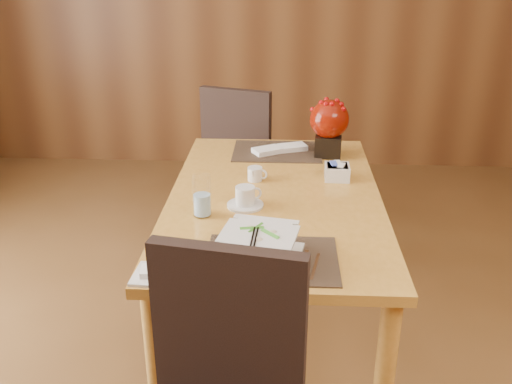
{
  "coord_description": "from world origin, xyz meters",
  "views": [
    {
      "loc": [
        0.03,
        -1.63,
        1.73
      ],
      "look_at": [
        -0.07,
        0.35,
        0.87
      ],
      "focal_mm": 40.0,
      "sensor_mm": 36.0,
      "label": 1
    }
  ],
  "objects_px": {
    "coffee_cup": "(245,198)",
    "sugar_caddy": "(337,172)",
    "water_glass": "(202,196)",
    "soup_setting": "(259,248)",
    "dining_table": "(275,215)",
    "berry_decor": "(329,124)",
    "bread_plate": "(156,275)",
    "creamer_jug": "(255,174)",
    "far_chair": "(244,152)"
  },
  "relations": [
    {
      "from": "creamer_jug",
      "to": "berry_decor",
      "type": "height_order",
      "value": "berry_decor"
    },
    {
      "from": "dining_table",
      "to": "sugar_caddy",
      "type": "bearing_deg",
      "value": 35.12
    },
    {
      "from": "far_chair",
      "to": "bread_plate",
      "type": "bearing_deg",
      "value": 103.03
    },
    {
      "from": "sugar_caddy",
      "to": "dining_table",
      "type": "bearing_deg",
      "value": -144.88
    },
    {
      "from": "creamer_jug",
      "to": "sugar_caddy",
      "type": "distance_m",
      "value": 0.37
    },
    {
      "from": "creamer_jug",
      "to": "far_chair",
      "type": "distance_m",
      "value": 0.98
    },
    {
      "from": "bread_plate",
      "to": "water_glass",
      "type": "bearing_deg",
      "value": 78.87
    },
    {
      "from": "bread_plate",
      "to": "far_chair",
      "type": "distance_m",
      "value": 1.79
    },
    {
      "from": "dining_table",
      "to": "creamer_jug",
      "type": "height_order",
      "value": "creamer_jug"
    },
    {
      "from": "berry_decor",
      "to": "far_chair",
      "type": "distance_m",
      "value": 0.84
    },
    {
      "from": "coffee_cup",
      "to": "creamer_jug",
      "type": "bearing_deg",
      "value": 84.88
    },
    {
      "from": "sugar_caddy",
      "to": "berry_decor",
      "type": "distance_m",
      "value": 0.34
    },
    {
      "from": "coffee_cup",
      "to": "berry_decor",
      "type": "relative_size",
      "value": 0.52
    },
    {
      "from": "creamer_jug",
      "to": "sugar_caddy",
      "type": "xyz_separation_m",
      "value": [
        0.37,
        0.04,
        0.0
      ]
    },
    {
      "from": "coffee_cup",
      "to": "water_glass",
      "type": "distance_m",
      "value": 0.19
    },
    {
      "from": "sugar_caddy",
      "to": "bread_plate",
      "type": "relative_size",
      "value": 0.76
    },
    {
      "from": "dining_table",
      "to": "creamer_jug",
      "type": "relative_size",
      "value": 17.5
    },
    {
      "from": "water_glass",
      "to": "far_chair",
      "type": "xyz_separation_m",
      "value": [
        0.07,
        1.32,
        -0.29
      ]
    },
    {
      "from": "water_glass",
      "to": "dining_table",
      "type": "bearing_deg",
      "value": 37.68
    },
    {
      "from": "coffee_cup",
      "to": "sugar_caddy",
      "type": "distance_m",
      "value": 0.51
    },
    {
      "from": "coffee_cup",
      "to": "soup_setting",
      "type": "bearing_deg",
      "value": -80.28
    },
    {
      "from": "bread_plate",
      "to": "soup_setting",
      "type": "bearing_deg",
      "value": 18.25
    },
    {
      "from": "creamer_jug",
      "to": "bread_plate",
      "type": "bearing_deg",
      "value": -90.11
    },
    {
      "from": "dining_table",
      "to": "creamer_jug",
      "type": "bearing_deg",
      "value": 120.27
    },
    {
      "from": "sugar_caddy",
      "to": "berry_decor",
      "type": "relative_size",
      "value": 0.38
    },
    {
      "from": "water_glass",
      "to": "soup_setting",
      "type": "bearing_deg",
      "value": -55.47
    },
    {
      "from": "creamer_jug",
      "to": "sugar_caddy",
      "type": "bearing_deg",
      "value": 23.65
    },
    {
      "from": "soup_setting",
      "to": "sugar_caddy",
      "type": "xyz_separation_m",
      "value": [
        0.32,
        0.76,
        -0.02
      ]
    },
    {
      "from": "soup_setting",
      "to": "bread_plate",
      "type": "distance_m",
      "value": 0.35
    },
    {
      "from": "water_glass",
      "to": "creamer_jug",
      "type": "distance_m",
      "value": 0.42
    },
    {
      "from": "soup_setting",
      "to": "creamer_jug",
      "type": "relative_size",
      "value": 3.67
    },
    {
      "from": "water_glass",
      "to": "creamer_jug",
      "type": "bearing_deg",
      "value": 63.65
    },
    {
      "from": "dining_table",
      "to": "bread_plate",
      "type": "distance_m",
      "value": 0.77
    },
    {
      "from": "creamer_jug",
      "to": "sugar_caddy",
      "type": "height_order",
      "value": "sugar_caddy"
    },
    {
      "from": "soup_setting",
      "to": "coffee_cup",
      "type": "xyz_separation_m",
      "value": [
        -0.08,
        0.44,
        -0.02
      ]
    },
    {
      "from": "water_glass",
      "to": "sugar_caddy",
      "type": "xyz_separation_m",
      "value": [
        0.56,
        0.41,
        -0.05
      ]
    },
    {
      "from": "bread_plate",
      "to": "far_chair",
      "type": "bearing_deg",
      "value": 84.99
    },
    {
      "from": "dining_table",
      "to": "coffee_cup",
      "type": "distance_m",
      "value": 0.22
    },
    {
      "from": "coffee_cup",
      "to": "bread_plate",
      "type": "bearing_deg",
      "value": -114.54
    },
    {
      "from": "soup_setting",
      "to": "bread_plate",
      "type": "bearing_deg",
      "value": -150.77
    },
    {
      "from": "coffee_cup",
      "to": "sugar_caddy",
      "type": "xyz_separation_m",
      "value": [
        0.4,
        0.32,
        -0.0
      ]
    },
    {
      "from": "soup_setting",
      "to": "berry_decor",
      "type": "relative_size",
      "value": 1.09
    },
    {
      "from": "water_glass",
      "to": "sugar_caddy",
      "type": "distance_m",
      "value": 0.7
    },
    {
      "from": "dining_table",
      "to": "far_chair",
      "type": "relative_size",
      "value": 1.54
    },
    {
      "from": "creamer_jug",
      "to": "water_glass",
      "type": "bearing_deg",
      "value": -98.07
    },
    {
      "from": "coffee_cup",
      "to": "creamer_jug",
      "type": "distance_m",
      "value": 0.28
    },
    {
      "from": "creamer_jug",
      "to": "coffee_cup",
      "type": "bearing_deg",
      "value": -76.84
    },
    {
      "from": "far_chair",
      "to": "dining_table",
      "type": "bearing_deg",
      "value": 119.04
    },
    {
      "from": "water_glass",
      "to": "sugar_caddy",
      "type": "relative_size",
      "value": 1.53
    },
    {
      "from": "sugar_caddy",
      "to": "water_glass",
      "type": "bearing_deg",
      "value": -143.57
    }
  ]
}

